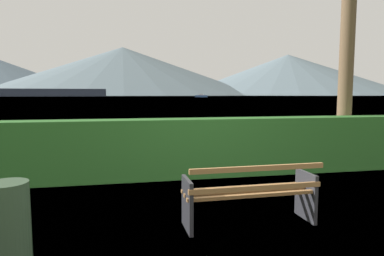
{
  "coord_description": "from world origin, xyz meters",
  "views": [
    {
      "loc": [
        -1.65,
        -4.22,
        1.76
      ],
      "look_at": [
        0.0,
        3.82,
        0.94
      ],
      "focal_mm": 31.57,
      "sensor_mm": 36.0,
      "label": 1
    }
  ],
  "objects_px": {
    "park_bench": "(250,194)",
    "fishing_boat_near": "(201,96)",
    "trash_bin": "(8,222)",
    "cargo_ship_large": "(17,90)"
  },
  "relations": [
    {
      "from": "park_bench",
      "to": "cargo_ship_large",
      "type": "relative_size",
      "value": 0.02
    },
    {
      "from": "trash_bin",
      "to": "fishing_boat_near",
      "type": "height_order",
      "value": "fishing_boat_near"
    },
    {
      "from": "park_bench",
      "to": "fishing_boat_near",
      "type": "bearing_deg",
      "value": 76.99
    },
    {
      "from": "park_bench",
      "to": "trash_bin",
      "type": "distance_m",
      "value": 2.89
    },
    {
      "from": "park_bench",
      "to": "fishing_boat_near",
      "type": "height_order",
      "value": "fishing_boat_near"
    },
    {
      "from": "trash_bin",
      "to": "cargo_ship_large",
      "type": "xyz_separation_m",
      "value": [
        -78.43,
        280.75,
        4.78
      ]
    },
    {
      "from": "fishing_boat_near",
      "to": "trash_bin",
      "type": "bearing_deg",
      "value": -103.81
    },
    {
      "from": "park_bench",
      "to": "cargo_ship_large",
      "type": "distance_m",
      "value": 291.92
    },
    {
      "from": "cargo_ship_large",
      "to": "trash_bin",
      "type": "bearing_deg",
      "value": -74.39
    },
    {
      "from": "park_bench",
      "to": "fishing_boat_near",
      "type": "distance_m",
      "value": 191.34
    }
  ]
}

